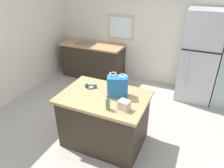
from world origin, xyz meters
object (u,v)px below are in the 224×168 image
refrigerator (200,57)px  shopping_bag (118,86)px  kitchen_island (104,119)px  ear_defenders (91,86)px  bottle (108,103)px  small_box (124,105)px

refrigerator → shopping_bag: size_ratio=5.36×
kitchen_island → ear_defenders: bearing=153.5°
refrigerator → ear_defenders: refrigerator is taller
ear_defenders → kitchen_island: bearing=-26.5°
kitchen_island → shopping_bag: 0.62m
shopping_bag → ear_defenders: 0.51m
bottle → ear_defenders: size_ratio=1.11×
refrigerator → shopping_bag: bearing=-116.5°
shopping_bag → kitchen_island: bearing=-155.7°
kitchen_island → bottle: 0.63m
bottle → ear_defenders: bottle is taller
kitchen_island → shopping_bag: (0.18, 0.08, 0.59)m
small_box → ear_defenders: 0.78m
shopping_bag → small_box: 0.37m
small_box → kitchen_island: bearing=153.3°
small_box → bottle: size_ratio=0.65×
ear_defenders → refrigerator: bearing=52.6°
refrigerator → small_box: refrigerator is taller
refrigerator → small_box: size_ratio=13.24×
refrigerator → bottle: size_ratio=8.66×
small_box → bottle: 0.22m
small_box → bottle: bearing=-156.7°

